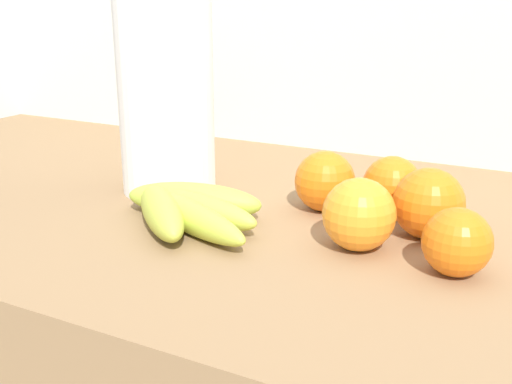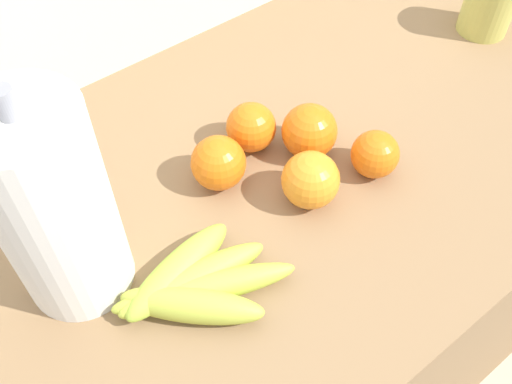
% 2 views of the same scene
% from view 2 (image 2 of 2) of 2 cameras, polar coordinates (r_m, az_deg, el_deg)
% --- Properties ---
extents(counter, '(1.75, 0.64, 0.92)m').
position_cam_2_polar(counter, '(1.19, 0.33, -13.06)').
color(counter, olive).
rests_on(counter, ground).
extents(wall_back, '(2.15, 0.06, 1.30)m').
position_cam_2_polar(wall_back, '(1.20, -10.02, 3.04)').
color(wall_back, silver).
rests_on(wall_back, ground).
extents(banana_bunch, '(0.21, 0.16, 0.04)m').
position_cam_2_polar(banana_bunch, '(0.69, -6.25, -9.04)').
color(banana_bunch, '#B2BE3F').
rests_on(banana_bunch, counter).
extents(orange_back_left, '(0.07, 0.07, 0.07)m').
position_cam_2_polar(orange_back_left, '(0.82, -0.48, 6.33)').
color(orange_back_left, orange).
rests_on(orange_back_left, counter).
extents(orange_center, '(0.08, 0.08, 0.08)m').
position_cam_2_polar(orange_center, '(0.81, 5.36, 5.80)').
color(orange_center, orange).
rests_on(orange_center, counter).
extents(orange_far_right, '(0.08, 0.08, 0.08)m').
position_cam_2_polar(orange_far_right, '(0.75, 5.34, 1.17)').
color(orange_far_right, orange).
rests_on(orange_far_right, counter).
extents(orange_back_right, '(0.07, 0.07, 0.07)m').
position_cam_2_polar(orange_back_right, '(0.77, -3.68, 2.84)').
color(orange_back_right, orange).
rests_on(orange_back_right, counter).
extents(orange_front, '(0.07, 0.07, 0.07)m').
position_cam_2_polar(orange_front, '(0.80, 11.53, 3.63)').
color(orange_front, orange).
rests_on(orange_front, counter).
extents(paper_towel_roll, '(0.12, 0.12, 0.30)m').
position_cam_2_polar(paper_towel_roll, '(0.64, -19.14, -1.59)').
color(paper_towel_roll, white).
rests_on(paper_towel_roll, counter).
extents(mug, '(0.08, 0.08, 0.10)m').
position_cam_2_polar(mug, '(1.09, 21.79, 16.63)').
color(mug, '#BFBA56').
rests_on(mug, counter).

